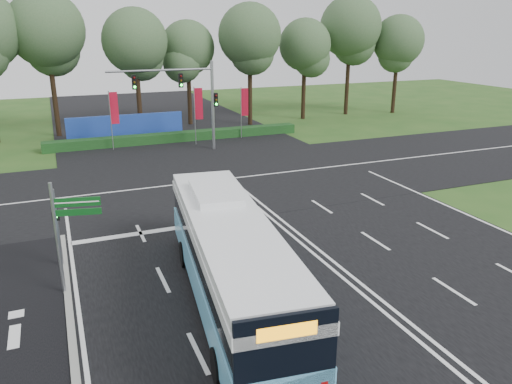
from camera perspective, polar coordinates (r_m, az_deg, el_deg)
ground at (r=22.19m, az=6.42°, el=-6.97°), size 120.00×120.00×0.00m
road_main at (r=22.18m, az=6.42°, el=-6.92°), size 20.00×120.00×0.04m
road_cross at (r=32.51m, az=-3.66°, el=1.43°), size 120.00×14.00×0.05m
kerb_strip at (r=17.29m, az=-20.25°, el=-15.78°), size 0.25×18.00×0.12m
city_bus at (r=17.42m, az=-2.96°, el=-7.75°), size 4.10×12.57×3.55m
pedestrian_signal at (r=21.66m, az=-21.79°, el=-3.58°), size 0.28×0.41×3.36m
street_sign at (r=19.07m, az=-20.89°, el=-3.61°), size 1.66×0.44×4.33m
banner_flag_left at (r=41.64m, az=-16.00°, el=8.81°), size 0.70×0.10×4.73m
banner_flag_mid at (r=42.16m, az=-6.68°, el=9.58°), size 0.70×0.22×4.83m
banner_flag_right at (r=44.52m, az=-1.40°, el=9.89°), size 0.63×0.27×4.50m
traffic_light_gantry at (r=39.62m, az=-7.53°, el=11.22°), size 8.41×0.28×7.00m
hedge at (r=44.09m, az=-8.92°, el=6.24°), size 22.00×1.20×0.80m
blue_hoarding at (r=45.67m, az=-14.63°, el=7.19°), size 10.00×0.30×2.20m
eucalyptus_row at (r=49.54m, az=-9.61°, el=17.31°), size 54.54×9.15×12.85m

